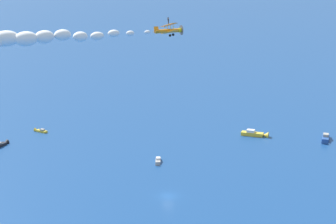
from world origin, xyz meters
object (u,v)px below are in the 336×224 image
motorboat_far_port (40,131)px  biplane_lead (169,30)px  motorboat_inshore (256,134)px  motorboat_ahead (1,144)px  wingwalker_lead (168,21)px  motorboat_mid_cluster (158,161)px  motorboat_near_centre (325,139)px

motorboat_far_port → biplane_lead: (55.35, -40.19, 40.39)m
motorboat_inshore → motorboat_ahead: size_ratio=1.39×
wingwalker_lead → motorboat_mid_cluster: bearing=112.6°
motorboat_ahead → wingwalker_lead: bearing=-21.3°
biplane_lead → motorboat_near_centre: bearing=57.0°
motorboat_near_centre → motorboat_ahead: 101.31m
motorboat_inshore → motorboat_ahead: motorboat_inshore is taller
motorboat_near_centre → wingwalker_lead: bearing=-123.4°
motorboat_near_centre → wingwalker_lead: wingwalker_lead is taller
motorboat_inshore → wingwalker_lead: wingwalker_lead is taller
motorboat_ahead → biplane_lead: 76.16m
motorboat_mid_cluster → motorboat_ahead: bearing=178.1°
motorboat_near_centre → motorboat_far_port: bearing=-170.5°
motorboat_inshore → motorboat_mid_cluster: 40.16m
biplane_lead → wingwalker_lead: bearing=127.3°
motorboat_far_port → wingwalker_lead: (55.06, -39.80, 42.52)m
biplane_lead → motorboat_mid_cluster: bearing=112.9°
motorboat_ahead → biplane_lead: (60.11, -23.73, 40.29)m
motorboat_near_centre → biplane_lead: 77.44m
motorboat_inshore → motorboat_mid_cluster: bearing=-125.9°
motorboat_mid_cluster → wingwalker_lead: size_ratio=3.10×
motorboat_inshore → biplane_lead: size_ratio=1.31×
motorboat_near_centre → motorboat_inshore: bearing=-177.5°
motorboat_near_centre → motorboat_mid_cluster: size_ratio=1.47×
motorboat_mid_cluster → wingwalker_lead: bearing=-67.4°
motorboat_far_port → motorboat_mid_cluster: (46.07, -18.17, 0.03)m
motorboat_far_port → motorboat_inshore: 71.08m
motorboat_far_port → motorboat_mid_cluster: 49.52m
motorboat_far_port → motorboat_inshore: size_ratio=0.58×
motorboat_ahead → motorboat_mid_cluster: size_ratio=1.16×
biplane_lead → motorboat_inshore: bearing=75.3°
motorboat_far_port → motorboat_inshore: bearing=11.7°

